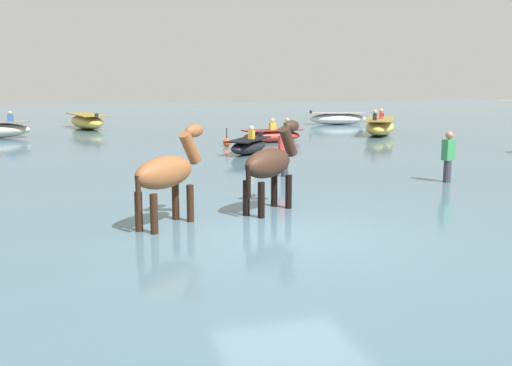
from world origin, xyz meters
name	(u,v)px	position (x,y,z in m)	size (l,w,h in m)	color
ground_plane	(291,251)	(0.00, 0.00, 0.00)	(120.00, 120.00, 0.00)	#756B56
water_surface	(192,164)	(0.00, 10.00, 0.15)	(90.00, 90.00, 0.30)	#476675
horse_lead_dark_bay	(270,165)	(0.20, 1.86, 1.25)	(1.70, 1.51, 2.11)	#382319
horse_trailing_chestnut	(167,174)	(-1.97, 1.26, 1.25)	(1.65, 1.57, 2.11)	brown
boat_mid_channel	(272,136)	(4.22, 14.38, 0.57)	(2.74, 1.19, 1.01)	#BC382D
boat_near_port	(338,119)	(10.83, 22.51, 0.64)	(3.51, 1.86, 0.82)	silver
boat_near_starboard	(380,127)	(10.21, 16.13, 0.68)	(3.24, 4.23, 1.25)	gold
boat_far_inshore	(87,121)	(-3.36, 23.48, 0.68)	(2.32, 4.27, 0.92)	gold
boat_far_offshore	(249,146)	(2.24, 10.96, 0.57)	(2.22, 2.52, 1.01)	black
person_spectator_far	(448,160)	(5.67, 3.82, 0.87)	(0.37, 0.29, 1.63)	#383842
person_onlooker_left	(285,156)	(1.87, 5.84, 0.87)	(0.32, 0.21, 1.63)	#383842
channel_buoy	(227,142)	(1.98, 13.36, 0.46)	(0.32, 0.32, 0.74)	#E54C1E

